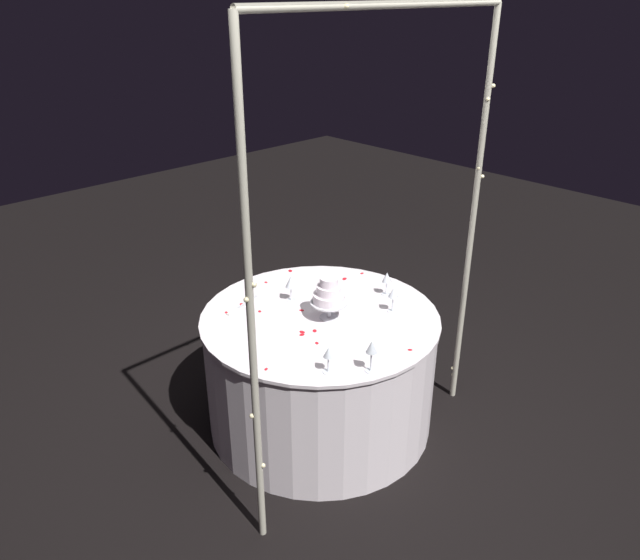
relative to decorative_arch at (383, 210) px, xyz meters
The scene contains 24 objects.
ground_plane 1.62m from the decorative_arch, 89.99° to the right, with size 12.00×12.00×0.00m, color black.
decorative_arch is the anchor object (origin of this frame).
main_table 1.25m from the decorative_arch, 89.99° to the right, with size 1.44×1.44×0.78m.
tiered_cake 0.74m from the decorative_arch, 92.60° to the right, with size 0.22×0.22×0.27m.
wine_glass_0 0.90m from the decorative_arch, 144.56° to the right, with size 0.06×0.06×0.16m.
wine_glass_1 0.97m from the decorative_arch, 90.41° to the right, with size 0.07×0.07×0.17m.
wine_glass_2 0.70m from the decorative_arch, 34.24° to the left, with size 0.06×0.06×0.18m.
wine_glass_3 0.77m from the decorative_arch, 152.67° to the right, with size 0.06×0.06×0.16m.
wine_glass_4 0.77m from the decorative_arch, ahead, with size 0.06×0.06×0.15m.
cake_knife 1.20m from the decorative_arch, 72.43° to the right, with size 0.29×0.10×0.01m.
rose_petal_0 0.86m from the decorative_arch, 66.32° to the right, with size 0.03×0.02×0.00m, color red.
rose_petal_1 0.97m from the decorative_arch, 86.31° to the right, with size 0.03×0.02×0.00m, color red.
rose_petal_2 1.29m from the decorative_arch, 93.08° to the right, with size 0.03×0.02×0.00m, color red.
rose_petal_3 0.89m from the decorative_arch, 61.16° to the right, with size 0.04×0.03×0.00m, color red.
rose_petal_4 1.21m from the decorative_arch, 74.19° to the right, with size 0.03×0.02×0.00m, color red.
rose_petal_5 1.15m from the decorative_arch, 124.02° to the right, with size 0.04×0.03×0.00m, color red.
rose_petal_6 1.20m from the decorative_arch, 132.60° to the right, with size 0.03×0.02×0.00m, color red.
rose_petal_7 0.89m from the decorative_arch, 57.27° to the right, with size 0.03×0.02×0.00m, color red.
rose_petal_8 1.01m from the decorative_arch, 21.54° to the right, with size 0.02×0.02×0.00m, color red.
rose_petal_9 0.84m from the decorative_arch, 45.35° to the right, with size 0.03×0.02×0.00m, color red.
rose_petal_10 0.80m from the decorative_arch, 116.47° to the left, with size 0.03×0.02×0.00m, color red.
rose_petal_11 1.23m from the decorative_arch, 66.25° to the right, with size 0.02×0.02×0.00m, color red.
rose_petal_12 1.10m from the decorative_arch, 72.81° to the right, with size 0.03×0.02×0.00m, color red.
rose_petal_13 1.34m from the decorative_arch, 105.59° to the right, with size 0.04×0.03×0.00m, color red.
Camera 1 is at (2.21, 2.28, 2.55)m, focal length 33.95 mm.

